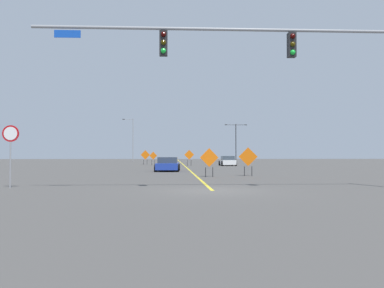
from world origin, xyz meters
TOP-DOWN VIEW (x-y plane):
  - ground at (0.00, 0.00)m, footprint 214.84×214.84m
  - road_centre_stripe at (0.00, 59.68)m, footprint 0.16×119.36m
  - traffic_signal_assembly at (3.26, -0.01)m, footprint 16.65×0.44m
  - stop_sign at (-9.09, 1.78)m, footprint 0.76×0.07m
  - street_lamp_near_left at (11.14, 64.98)m, footprint 4.44×0.24m
  - street_lamp_near_right at (-9.82, 69.72)m, footprint 2.26×0.24m
  - construction_sign_median_far at (-4.19, 39.74)m, footprint 1.07×0.31m
  - construction_sign_left_shoulder at (-5.45, 42.81)m, footprint 1.34×0.30m
  - construction_sign_right_lane at (0.83, 10.65)m, footprint 1.28×0.17m
  - construction_sign_median_near at (3.67, 11.60)m, footprint 1.31×0.31m
  - construction_sign_right_shoulder at (0.60, 36.58)m, footprint 1.27×0.23m
  - car_blue_mid at (-2.07, 20.24)m, footprint 2.31×4.45m
  - car_white_distant at (5.66, 37.02)m, footprint 1.97×4.01m

SIDE VIEW (x-z plane):
  - ground at x=0.00m, z-range 0.00..0.00m
  - road_centre_stripe at x=0.00m, z-range 0.00..0.01m
  - car_blue_mid at x=-2.07m, z-range -0.05..1.21m
  - car_white_distant at x=5.66m, z-range -0.04..1.23m
  - construction_sign_median_far at x=-4.19m, z-range 0.25..2.10m
  - construction_sign_right_lane at x=0.83m, z-range 0.25..2.20m
  - construction_sign_median_near at x=3.67m, z-range 0.26..2.29m
  - construction_sign_left_shoulder at x=-5.45m, z-range 0.27..2.36m
  - construction_sign_right_shoulder at x=0.60m, z-range 0.29..2.36m
  - stop_sign at x=-9.09m, z-range 0.58..3.46m
  - street_lamp_near_left at x=11.14m, z-range 0.80..8.27m
  - street_lamp_near_right at x=-9.82m, z-range 0.46..9.33m
  - traffic_signal_assembly at x=3.26m, z-range 1.94..9.40m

